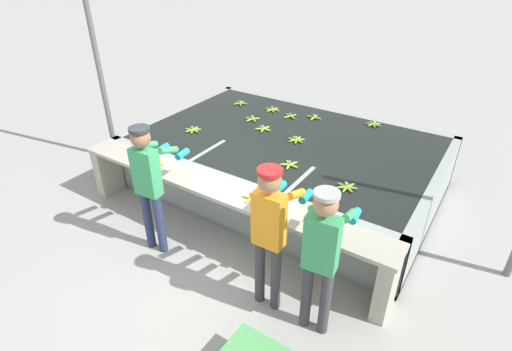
% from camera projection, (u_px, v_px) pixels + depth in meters
% --- Properties ---
extents(ground_plane, '(80.00, 80.00, 0.00)m').
position_uv_depth(ground_plane, '(211.00, 249.00, 5.27)').
color(ground_plane, '#999993').
rests_on(ground_plane, ground).
extents(wash_tank, '(4.63, 3.07, 0.84)m').
position_uv_depth(wash_tank, '(286.00, 162.00, 6.49)').
color(wash_tank, gray).
rests_on(wash_tank, ground).
extents(work_ledge, '(4.63, 0.45, 0.84)m').
position_uv_depth(work_ledge, '(219.00, 203.00, 5.13)').
color(work_ledge, '#A8A393').
rests_on(work_ledge, ground).
extents(worker_0, '(0.45, 0.74, 1.73)m').
position_uv_depth(worker_0, '(149.00, 178.00, 4.78)').
color(worker_0, navy).
rests_on(worker_0, ground).
extents(worker_1, '(0.41, 0.73, 1.72)m').
position_uv_depth(worker_1, '(270.00, 226.00, 3.98)').
color(worker_1, '#38383D').
rests_on(worker_1, ground).
extents(worker_2, '(0.45, 0.73, 1.68)m').
position_uv_depth(worker_2, '(322.00, 250.00, 3.72)').
color(worker_2, '#38383D').
rests_on(worker_2, ground).
extents(banana_bunch_floating_0, '(0.28, 0.28, 0.08)m').
position_uv_depth(banana_bunch_floating_0, '(193.00, 130.00, 6.51)').
color(banana_bunch_floating_0, '#7FAD33').
rests_on(banana_bunch_floating_0, wash_tank).
extents(banana_bunch_floating_1, '(0.28, 0.28, 0.08)m').
position_uv_depth(banana_bunch_floating_1, '(347.00, 187.00, 4.99)').
color(banana_bunch_floating_1, '#75A333').
rests_on(banana_bunch_floating_1, wash_tank).
extents(banana_bunch_floating_2, '(0.28, 0.28, 0.08)m').
position_uv_depth(banana_bunch_floating_2, '(373.00, 124.00, 6.71)').
color(banana_bunch_floating_2, '#75A333').
rests_on(banana_bunch_floating_2, wash_tank).
extents(banana_bunch_floating_3, '(0.28, 0.28, 0.08)m').
position_uv_depth(banana_bunch_floating_3, '(296.00, 140.00, 6.18)').
color(banana_bunch_floating_3, '#7FAD33').
rests_on(banana_bunch_floating_3, wash_tank).
extents(banana_bunch_floating_4, '(0.28, 0.28, 0.08)m').
position_uv_depth(banana_bunch_floating_4, '(314.00, 117.00, 6.96)').
color(banana_bunch_floating_4, '#8CB738').
rests_on(banana_bunch_floating_4, wash_tank).
extents(banana_bunch_floating_5, '(0.27, 0.28, 0.08)m').
position_uv_depth(banana_bunch_floating_5, '(290.00, 165.00, 5.49)').
color(banana_bunch_floating_5, '#93BC3D').
rests_on(banana_bunch_floating_5, wash_tank).
extents(banana_bunch_floating_6, '(0.27, 0.28, 0.08)m').
position_uv_depth(banana_bunch_floating_6, '(263.00, 129.00, 6.54)').
color(banana_bunch_floating_6, '#9EC642').
rests_on(banana_bunch_floating_6, wash_tank).
extents(banana_bunch_floating_7, '(0.27, 0.28, 0.08)m').
position_uv_depth(banana_bunch_floating_7, '(252.00, 119.00, 6.91)').
color(banana_bunch_floating_7, '#93BC3D').
rests_on(banana_bunch_floating_7, wash_tank).
extents(banana_bunch_floating_8, '(0.28, 0.27, 0.08)m').
position_uv_depth(banana_bunch_floating_8, '(240.00, 103.00, 7.57)').
color(banana_bunch_floating_8, '#75A333').
rests_on(banana_bunch_floating_8, wash_tank).
extents(banana_bunch_floating_9, '(0.27, 0.27, 0.08)m').
position_uv_depth(banana_bunch_floating_9, '(290.00, 116.00, 7.02)').
color(banana_bunch_floating_9, '#7FAD33').
rests_on(banana_bunch_floating_9, wash_tank).
extents(banana_bunch_floating_10, '(0.28, 0.28, 0.08)m').
position_uv_depth(banana_bunch_floating_10, '(272.00, 110.00, 7.28)').
color(banana_bunch_floating_10, '#8CB738').
rests_on(banana_bunch_floating_10, wash_tank).
extents(banana_bunch_ledge_0, '(0.28, 0.28, 0.08)m').
position_uv_depth(banana_bunch_ledge_0, '(253.00, 198.00, 4.77)').
color(banana_bunch_ledge_0, '#9EC642').
rests_on(banana_bunch_ledge_0, work_ledge).
extents(banana_bunch_ledge_1, '(0.28, 0.28, 0.08)m').
position_uv_depth(banana_bunch_ledge_1, '(154.00, 164.00, 5.49)').
color(banana_bunch_ledge_1, '#93BC3D').
rests_on(banana_bunch_ledge_1, work_ledge).
extents(knife_0, '(0.32, 0.20, 0.02)m').
position_uv_depth(knife_0, '(315.00, 221.00, 4.40)').
color(knife_0, silver).
rests_on(knife_0, work_ledge).
extents(support_post_left, '(0.09, 0.09, 3.20)m').
position_uv_depth(support_post_left, '(100.00, 73.00, 6.67)').
color(support_post_left, slate).
rests_on(support_post_left, ground).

